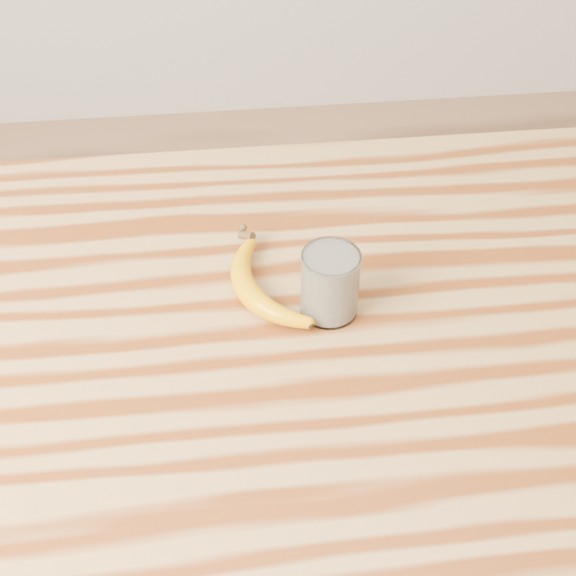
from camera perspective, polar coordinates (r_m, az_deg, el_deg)
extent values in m
cube|color=#A97D45|center=(1.01, -1.90, -3.64)|extent=(1.20, 0.80, 0.04)
cylinder|color=brown|center=(1.68, 16.24, -3.96)|extent=(0.06, 0.06, 0.86)
cylinder|color=white|center=(0.99, 3.00, 0.32)|extent=(0.07, 0.07, 0.09)
torus|color=white|center=(0.96, 3.10, 2.26)|extent=(0.07, 0.07, 0.00)
cylinder|color=beige|center=(0.99, 3.00, 0.32)|extent=(0.07, 0.07, 0.08)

